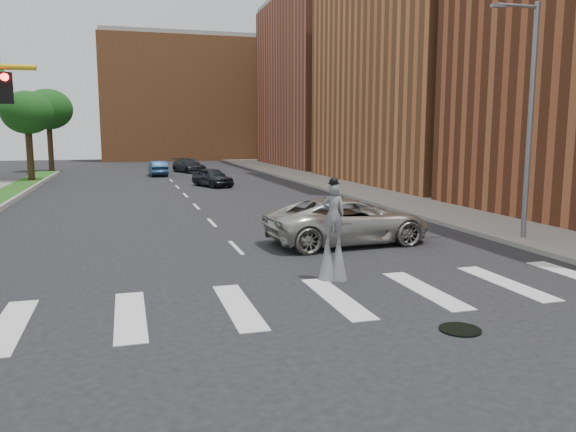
{
  "coord_description": "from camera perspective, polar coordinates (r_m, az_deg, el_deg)",
  "views": [
    {
      "loc": [
        -3.82,
        -12.14,
        4.26
      ],
      "look_at": [
        0.91,
        4.2,
        1.7
      ],
      "focal_mm": 35.0,
      "sensor_mm": 36.0,
      "label": 1
    }
  ],
  "objects": [
    {
      "name": "sidewalk_right",
      "position": [
        40.78,
        7.54,
        2.62
      ],
      "size": [
        5.0,
        90.0,
        0.18
      ],
      "primitive_type": "cube",
      "color": "gray",
      "rests_on": "ground"
    },
    {
      "name": "streetlight",
      "position": [
        23.37,
        23.23,
        9.44
      ],
      "size": [
        2.05,
        0.2,
        9.0
      ],
      "color": "slate",
      "rests_on": "ground"
    },
    {
      "name": "car_mid",
      "position": [
        56.23,
        -13.06,
        4.74
      ],
      "size": [
        1.72,
        4.5,
        1.46
      ],
      "primitive_type": "imported",
      "rotation": [
        0.0,
        0.0,
        3.18
      ],
      "color": "navy",
      "rests_on": "ground"
    },
    {
      "name": "ground_plane",
      "position": [
        13.42,
        1.26,
        -9.96
      ],
      "size": [
        160.0,
        160.0,
        0.0
      ],
      "primitive_type": "plane",
      "color": "black",
      "rests_on": "ground"
    },
    {
      "name": "manhole",
      "position": [
        12.93,
        17.08,
        -10.98
      ],
      "size": [
        0.9,
        0.9,
        0.04
      ],
      "primitive_type": "cylinder",
      "color": "black",
      "rests_on": "ground"
    },
    {
      "name": "tree_7",
      "position": [
        65.38,
        -23.19,
        9.89
      ],
      "size": [
        5.0,
        5.0,
        8.73
      ],
      "color": "black",
      "rests_on": "ground"
    },
    {
      "name": "car_near",
      "position": [
        44.35,
        -7.7,
        3.93
      ],
      "size": [
        3.17,
        4.66,
        1.47
      ],
      "primitive_type": "imported",
      "rotation": [
        0.0,
        0.0,
        0.37
      ],
      "color": "black",
      "rests_on": "ground"
    },
    {
      "name": "building_far",
      "position": [
        71.23,
        5.29,
        13.15
      ],
      "size": [
        16.0,
        22.0,
        20.0
      ],
      "primitive_type": "cube",
      "color": "#9B4F39",
      "rests_on": "ground"
    },
    {
      "name": "building_mid",
      "position": [
        50.02,
        15.88,
        17.15
      ],
      "size": [
        16.0,
        22.0,
        24.0
      ],
      "primitive_type": "cube",
      "color": "#AE6336",
      "rests_on": "ground"
    },
    {
      "name": "stilt_performer",
      "position": [
        16.18,
        4.6,
        -2.44
      ],
      "size": [
        0.83,
        0.62,
        2.99
      ],
      "rotation": [
        0.0,
        0.0,
        2.84
      ],
      "color": "black",
      "rests_on": "ground"
    },
    {
      "name": "building_backdrop",
      "position": [
        90.79,
        -10.13,
        11.43
      ],
      "size": [
        26.0,
        14.0,
        18.0
      ],
      "primitive_type": "cube",
      "color": "#AE6336",
      "rests_on": "ground"
    },
    {
      "name": "suv_crossing",
      "position": [
        21.59,
        6.17,
        -0.48
      ],
      "size": [
        6.58,
        3.42,
        1.77
      ],
      "primitive_type": "imported",
      "rotation": [
        0.0,
        0.0,
        1.65
      ],
      "color": "#B7B5AD",
      "rests_on": "ground"
    },
    {
      "name": "tree_6",
      "position": [
        51.63,
        -24.97,
        9.42
      ],
      "size": [
        4.15,
        4.15,
        7.59
      ],
      "color": "black",
      "rests_on": "ground"
    },
    {
      "name": "car_far",
      "position": [
        60.18,
        -10.04,
        5.07
      ],
      "size": [
        3.61,
        5.41,
        1.46
      ],
      "primitive_type": "imported",
      "rotation": [
        0.0,
        0.0,
        0.34
      ],
      "color": "black",
      "rests_on": "ground"
    }
  ]
}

